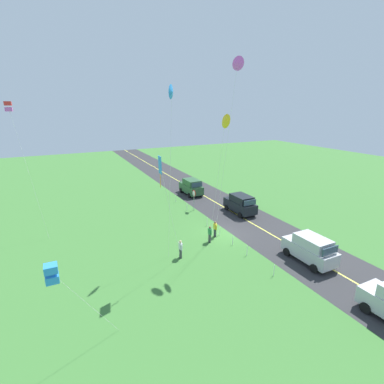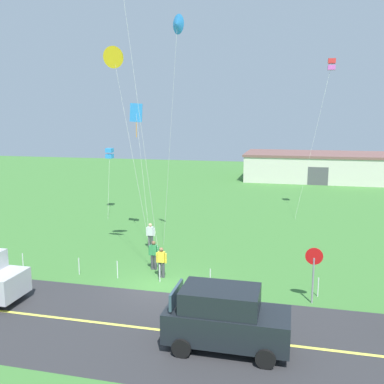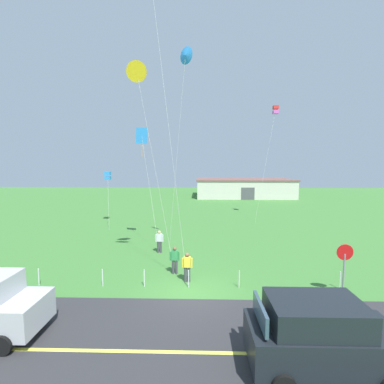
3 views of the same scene
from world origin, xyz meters
The scene contains 23 objects.
ground_plane centered at (0.00, 0.00, -0.05)m, with size 120.00×120.00×0.10m, color #3D7533.
asphalt_road centered at (0.00, -4.00, 0.00)m, with size 120.00×7.00×0.00m, color #2D2D30.
road_centre_stripe centered at (0.00, -4.00, 0.01)m, with size 120.00×0.16×0.00m, color #E5E04C.
car_suv_foreground centered at (4.03, -4.67, 1.15)m, with size 4.40×2.12×2.24m.
car_parked_west_near centered at (-7.57, -3.30, 1.15)m, with size 4.40×2.12×2.24m.
car_parked_east_near centered at (13.24, -2.67, 1.15)m, with size 4.40×2.12×2.24m.
stop_sign centered at (7.22, -0.10, 1.80)m, with size 0.76×0.08×2.56m.
person_adult_near centered at (-0.22, 1.31, 0.86)m, with size 0.58×0.22×1.60m.
person_adult_companion centered at (-2.40, 5.95, 0.86)m, with size 0.58×0.22×1.60m.
person_child_watcher centered at (-0.98, 2.34, 0.86)m, with size 0.58×0.22×1.60m.
kite_red_low centered at (-1.89, 0.68, 15.37)m, with size 2.24×0.92×16.01m.
kite_blue_mid centered at (-3.96, 8.05, 8.28)m, with size 2.08×2.23×9.07m.
kite_yellow_high centered at (-2.92, 2.29, 11.12)m, with size 2.51×0.38×11.72m.
kite_green_far centered at (-0.50, 5.69, 13.24)m, with size 1.80×1.57×13.87m.
kite_pink_drift centered at (-9.19, 15.22, 5.09)m, with size 1.24×3.12×5.53m.
kite_orange_near centered at (8.79, 17.53, 12.18)m, with size 2.60×1.93×12.66m.
fence_post_0 centered at (-7.90, 0.70, 0.45)m, with size 0.05×0.05×0.90m, color silver.
fence_post_1 centered at (-4.56, 0.70, 0.45)m, with size 0.05×0.05×0.90m, color silver.
fence_post_2 centered at (-2.40, 0.70, 0.45)m, with size 0.05×0.05×0.90m, color silver.
fence_post_3 centered at (-0.12, 0.70, 0.45)m, with size 0.05×0.05×0.90m, color silver.
fence_post_4 centered at (2.45, 0.70, 0.45)m, with size 0.05×0.05×0.90m, color silver.
fence_post_5 centered at (7.51, 0.70, 0.45)m, with size 0.05×0.05×0.90m, color silver.
fence_post_6 centered at (11.01, 0.70, 0.45)m, with size 0.05×0.05×0.90m, color silver.
Camera 1 is at (-21.88, 14.43, 12.30)m, focal length 26.47 mm.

